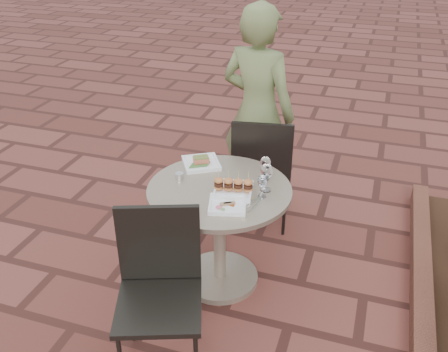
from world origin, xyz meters
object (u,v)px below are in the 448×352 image
(chair_far, at_px, (262,165))
(diner, at_px, (258,113))
(chair_near, at_px, (159,278))
(plate_salmon, at_px, (201,163))
(plate_tuna, at_px, (227,204))
(cafe_table, at_px, (220,221))
(plate_sliders, at_px, (233,187))

(chair_far, xyz_separation_m, diner, (-0.12, 0.28, 0.29))
(chair_near, xyz_separation_m, plate_salmon, (-0.11, 0.94, 0.20))
(chair_near, xyz_separation_m, diner, (0.07, 1.69, 0.29))
(plate_tuna, bearing_deg, plate_salmon, 126.96)
(cafe_table, distance_m, plate_sliders, 0.30)
(plate_sliders, relative_size, plate_tuna, 1.02)
(plate_salmon, bearing_deg, chair_far, 56.43)
(chair_far, xyz_separation_m, plate_sliders, (0.00, -0.74, 0.22))
(chair_far, height_order, plate_salmon, chair_far)
(plate_salmon, distance_m, plate_sliders, 0.41)
(diner, height_order, plate_sliders, diner)
(plate_salmon, height_order, plate_tuna, plate_salmon)
(cafe_table, relative_size, chair_far, 0.97)
(diner, distance_m, plate_tuna, 1.19)
(chair_far, xyz_separation_m, chair_near, (-0.19, -1.41, 0.00))
(cafe_table, bearing_deg, plate_tuna, -58.97)
(chair_near, height_order, plate_tuna, chair_near)
(chair_far, relative_size, plate_salmon, 2.91)
(cafe_table, relative_size, plate_salmon, 2.82)
(plate_sliders, bearing_deg, plate_salmon, 139.03)
(chair_far, bearing_deg, plate_salmon, 46.53)
(cafe_table, distance_m, chair_far, 0.72)
(diner, relative_size, plate_salmon, 5.28)
(plate_tuna, bearing_deg, plate_sliders, 94.92)
(chair_near, distance_m, plate_salmon, 0.97)
(chair_far, distance_m, plate_tuna, 0.92)
(plate_tuna, bearing_deg, chair_near, -112.45)
(cafe_table, height_order, plate_sliders, plate_sliders)
(plate_salmon, bearing_deg, plate_sliders, -40.97)
(plate_salmon, xyz_separation_m, plate_tuna, (0.33, -0.43, -0.00))
(cafe_table, xyz_separation_m, plate_sliders, (0.10, -0.02, 0.28))
(cafe_table, relative_size, plate_sliders, 3.36)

